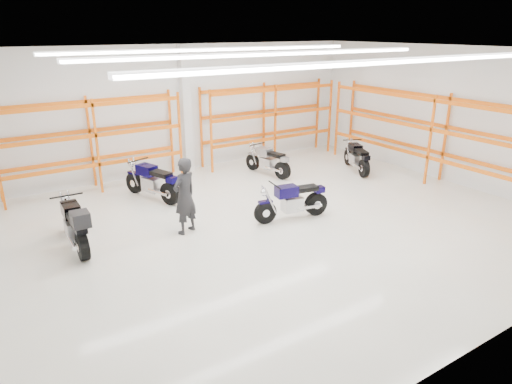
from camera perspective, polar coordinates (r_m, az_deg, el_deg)
ground at (r=12.51m, az=2.94°, el=-3.81°), size 14.00×14.00×0.00m
room_shell at (r=11.61m, az=3.15°, el=11.25°), size 14.02×12.02×4.51m
motorcycle_main at (r=12.61m, az=4.87°, el=-1.16°), size 2.20×0.80×1.09m
motorcycle_back_a at (r=11.60m, az=-21.64°, el=-4.00°), size 0.77×2.42×1.25m
motorcycle_back_b at (r=14.32m, az=-12.68°, el=1.16°), size 1.06×2.28×1.16m
motorcycle_back_c at (r=16.37m, az=1.66°, el=3.80°), size 0.74×2.14×1.06m
motorcycle_back_d at (r=17.18m, az=12.54°, el=4.13°), size 1.06×2.07×1.07m
standing_man at (r=11.68m, az=-8.91°, el=-0.50°), size 0.86×0.72×2.00m
structural_column at (r=16.76m, az=-8.76°, el=10.12°), size 0.32×0.32×4.50m
pallet_racking_back_left at (r=15.47m, az=-19.73°, el=6.64°), size 5.67×0.87×3.00m
pallet_racking_back_right at (r=18.19m, az=1.70°, el=9.61°), size 5.67×0.87×3.00m
pallet_racking_side at (r=16.46m, az=21.89°, el=7.21°), size 0.87×9.07×3.00m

